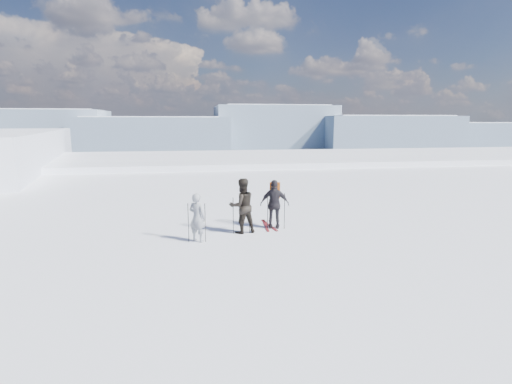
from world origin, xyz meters
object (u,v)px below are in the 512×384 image
Objects in this scene: skier_grey at (197,217)px; skier_dark at (242,206)px; skier_pack at (275,204)px; skis_loose at (267,225)px.

skier_grey is 1.75m from skier_dark.
skier_grey is at bearing 35.80° from skier_pack.
skier_pack is at bearing -121.31° from skier_grey.
skis_loose is (1.06, 0.78, -0.95)m from skier_dark.
skier_pack is (1.25, 0.39, -0.07)m from skier_dark.
skier_dark is 1.08× the size of skier_pack.
skier_pack is 1.05× the size of skis_loose.
skier_pack is (2.81, 1.17, 0.09)m from skier_grey.
skis_loose is (-0.18, 0.39, -0.88)m from skier_pack.
skis_loose is at bearing -113.23° from skier_grey.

